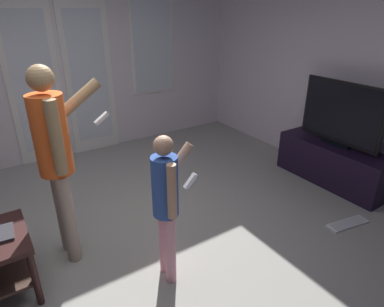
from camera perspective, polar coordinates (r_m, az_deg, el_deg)
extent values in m
cube|color=gray|center=(3.11, -12.01, -16.73)|extent=(5.96, 5.01, 0.02)
cube|color=silver|center=(4.82, -25.20, 15.29)|extent=(5.96, 0.06, 2.87)
cube|color=white|center=(4.83, -25.34, 10.16)|extent=(0.66, 0.02, 2.09)
cube|color=silver|center=(4.81, -25.42, 10.70)|extent=(0.50, 0.01, 1.79)
cube|color=white|center=(4.98, -17.14, 11.75)|extent=(0.66, 0.02, 2.09)
cube|color=silver|center=(4.96, -17.16, 12.28)|extent=(0.50, 0.01, 1.79)
cube|color=white|center=(5.28, -6.80, 17.87)|extent=(0.70, 0.02, 1.40)
cube|color=silver|center=(5.27, -6.73, 17.86)|extent=(0.64, 0.01, 1.34)
cube|color=silver|center=(4.36, 25.90, 14.44)|extent=(0.06, 5.01, 2.87)
cylinder|color=#331918|center=(2.74, -25.28, -18.91)|extent=(0.05, 0.05, 0.46)
cylinder|color=#331918|center=(3.16, -26.94, -13.00)|extent=(0.05, 0.05, 0.46)
cube|color=black|center=(4.36, 22.91, -1.60)|extent=(0.42, 1.33, 0.49)
cube|color=black|center=(4.26, 23.48, 1.60)|extent=(0.08, 0.35, 0.04)
cube|color=black|center=(4.15, 24.32, 6.36)|extent=(0.04, 0.99, 0.71)
cube|color=black|center=(4.13, 24.17, 6.32)|extent=(0.00, 0.94, 0.66)
cylinder|color=tan|center=(2.94, -20.42, -10.61)|extent=(0.11, 0.11, 0.80)
cylinder|color=tan|center=(3.08, -21.30, -9.01)|extent=(0.11, 0.11, 0.80)
cylinder|color=orange|center=(2.70, -23.08, 2.89)|extent=(0.26, 0.26, 0.62)
sphere|color=#9A7952|center=(2.59, -24.62, 11.69)|extent=(0.19, 0.19, 0.19)
cylinder|color=#9A7952|center=(2.53, -22.30, 2.47)|extent=(0.09, 0.09, 0.55)
cylinder|color=#9A7952|center=(2.86, -19.93, 7.86)|extent=(0.51, 0.10, 0.38)
cube|color=white|center=(2.97, -15.27, 5.86)|extent=(0.13, 0.04, 0.10)
cylinder|color=pink|center=(2.63, -3.73, -16.26)|extent=(0.08, 0.08, 0.59)
cylinder|color=pink|center=(2.73, -4.80, -14.67)|extent=(0.08, 0.08, 0.59)
cylinder|color=#2F4F9D|center=(2.38, -4.67, -5.65)|extent=(0.19, 0.19, 0.46)
sphere|color=tan|center=(2.24, -4.93, 1.36)|extent=(0.14, 0.14, 0.14)
cylinder|color=tan|center=(2.26, -3.47, -6.57)|extent=(0.07, 0.07, 0.41)
cylinder|color=tan|center=(2.49, -3.01, -2.21)|extent=(0.32, 0.11, 0.36)
cube|color=white|center=(2.61, -0.28, -4.75)|extent=(0.12, 0.05, 0.13)
cube|color=white|center=(3.72, 25.17, -10.85)|extent=(0.46, 0.20, 0.02)
cube|color=silver|center=(3.71, 25.20, -10.71)|extent=(0.41, 0.17, 0.00)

